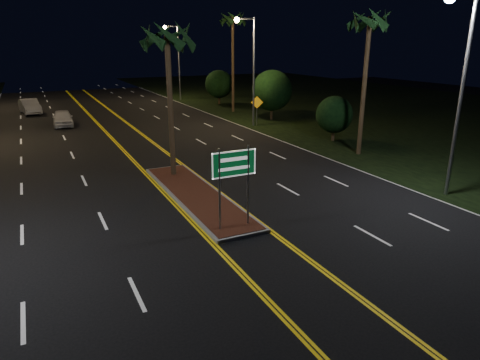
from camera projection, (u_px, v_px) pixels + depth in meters
ground at (270, 261)px, 14.41m from camera, size 120.00×120.00×0.00m
grass_right at (389, 107)px, 48.35m from camera, size 40.00×110.00×0.01m
median_island at (196, 195)px, 20.36m from camera, size 2.25×10.25×0.17m
highway_sign at (234, 171)px, 16.06m from camera, size 1.80×0.08×3.20m
streetlight_right_near at (459, 75)px, 18.83m from camera, size 1.91×0.44×9.00m
streetlight_right_mid at (250, 59)px, 35.92m from camera, size 1.91×0.44×9.00m
streetlight_right_far at (176, 54)px, 53.00m from camera, size 1.91×0.44×9.00m
palm_median at (167, 37)px, 21.14m from camera, size 2.40×2.40×8.30m
palm_right_near at (370, 21)px, 25.67m from camera, size 2.40×2.40×9.30m
palm_right_far at (233, 20)px, 42.59m from camera, size 2.40×2.40×10.30m
shrub_near at (334, 115)px, 31.43m from camera, size 2.70×2.70×3.30m
shrub_mid at (272, 90)px, 39.95m from camera, size 3.78×3.78×4.62m
shrub_far at (219, 84)px, 50.23m from camera, size 3.24×3.24×3.96m
car_near at (63, 117)px, 37.46m from camera, size 2.30×4.89×1.60m
car_far at (30, 105)px, 43.86m from camera, size 2.94×5.44×1.72m
warning_sign at (257, 106)px, 37.51m from camera, size 0.99×0.46×2.54m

